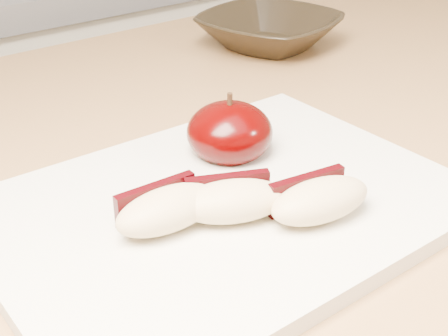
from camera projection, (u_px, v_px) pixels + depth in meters
cutting_board at (224, 207)px, 0.44m from camera, size 0.33×0.25×0.01m
apple_half at (230, 132)px, 0.49m from camera, size 0.08×0.08×0.06m
apple_wedge_a at (167, 208)px, 0.40m from camera, size 0.08×0.04×0.03m
apple_wedge_b at (232, 200)px, 0.41m from camera, size 0.08×0.06×0.03m
apple_wedge_c at (319, 199)px, 0.41m from camera, size 0.08×0.05×0.03m
bowl at (269, 31)px, 0.77m from camera, size 0.20×0.20×0.04m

